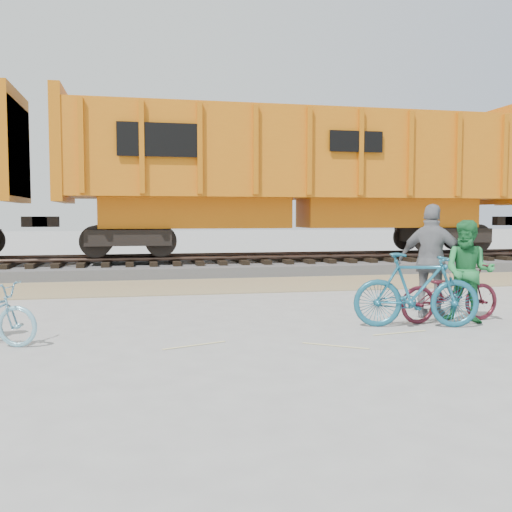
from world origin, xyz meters
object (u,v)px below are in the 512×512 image
at_px(bicycle_maroon, 450,293).
at_px(person_man, 469,272).
at_px(person_woman, 432,261).
at_px(bicycle_teal, 416,290).
at_px(hopper_car_center, 294,174).

height_order(bicycle_maroon, person_man, person_man).
height_order(person_man, person_woman, person_woman).
height_order(bicycle_teal, person_man, person_man).
xyz_separation_m(bicycle_maroon, person_woman, (-0.10, 0.40, 0.48)).
relative_size(hopper_car_center, bicycle_teal, 7.36).
xyz_separation_m(hopper_car_center, bicycle_teal, (-0.63, -9.24, -2.43)).
bearing_deg(bicycle_teal, bicycle_maroon, -53.20).
xyz_separation_m(bicycle_maroon, person_man, (0.25, -0.11, 0.35)).
bearing_deg(bicycle_teal, hopper_car_center, 10.34).
relative_size(hopper_car_center, person_woman, 7.36).
distance_m(bicycle_teal, person_man, 1.05).
distance_m(bicycle_maroon, person_woman, 0.64).
xyz_separation_m(bicycle_teal, person_man, (1.00, 0.20, 0.25)).
bearing_deg(bicycle_maroon, bicycle_teal, 107.02).
height_order(hopper_car_center, bicycle_teal, hopper_car_center).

